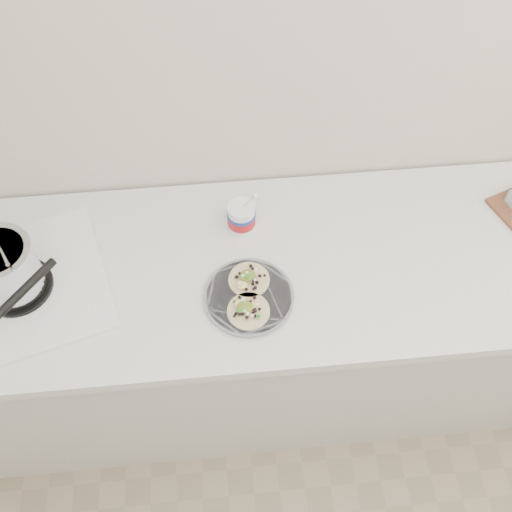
{
  "coord_description": "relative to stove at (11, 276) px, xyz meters",
  "views": [
    {
      "loc": [
        -0.23,
        0.5,
        2.28
      ],
      "look_at": [
        -0.15,
        1.4,
        0.96
      ],
      "focal_mm": 40.0,
      "sensor_mm": 36.0,
      "label": 1
    }
  ],
  "objects": [
    {
      "name": "stove",
      "position": [
        0.0,
        0.0,
        0.0
      ],
      "size": [
        0.58,
        0.56,
        0.23
      ],
      "rotation": [
        0.0,
        0.0,
        0.28
      ],
      "color": "silver",
      "rests_on": "counter"
    },
    {
      "name": "taco_plate",
      "position": [
        0.64,
        -0.09,
        -0.06
      ],
      "size": [
        0.25,
        0.25,
        0.04
      ],
      "rotation": [
        0.0,
        0.0,
        -0.37
      ],
      "color": "slate",
      "rests_on": "counter"
    },
    {
      "name": "tub",
      "position": [
        0.65,
        0.16,
        -0.01
      ],
      "size": [
        0.09,
        0.09,
        0.19
      ],
      "rotation": [
        0.0,
        0.0,
        0.05
      ],
      "color": "white",
      "rests_on": "counter"
    },
    {
      "name": "counter",
      "position": [
        0.82,
        0.04,
        -0.53
      ],
      "size": [
        2.44,
        0.66,
        0.9
      ],
      "color": "beige",
      "rests_on": "ground"
    }
  ]
}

